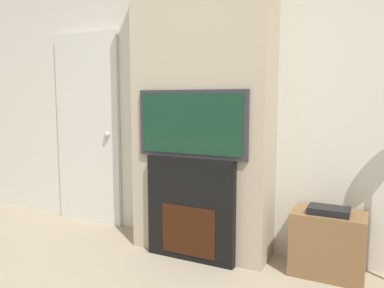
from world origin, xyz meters
The scene contains 6 objects.
wall_back centered at (0.00, 2.03, 1.35)m, with size 6.00×0.06×2.70m.
chimney_breast centered at (0.00, 1.80, 1.35)m, with size 1.17×0.39×2.70m.
fireplace centered at (0.00, 1.60, 0.42)m, with size 0.76×0.15×0.84m.
television centered at (0.00, 1.60, 1.11)m, with size 0.95×0.07×0.54m.
media_stand centered at (1.04, 1.80, 0.25)m, with size 0.52×0.33×0.53m.
entry_door centered at (-1.41, 1.97, 0.99)m, with size 0.81×0.09×1.99m.
Camera 1 is at (1.32, -1.05, 1.31)m, focal length 35.00 mm.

